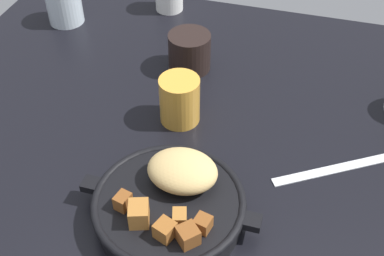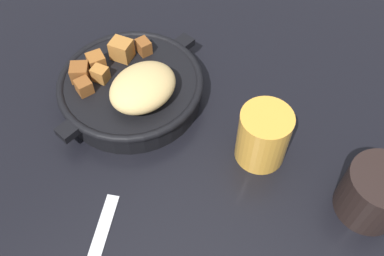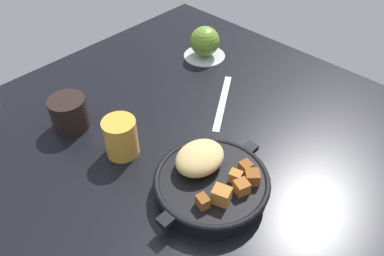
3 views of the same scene
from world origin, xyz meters
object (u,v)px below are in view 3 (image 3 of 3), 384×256
cast_iron_skillet (211,181)px  juice_glass_amber (121,137)px  red_apple (205,41)px  coffee_mug_dark (69,113)px  butter_knife (223,102)px

cast_iron_skillet → juice_glass_amber: 20.56cm
red_apple → coffee_mug_dark: (-42.26, 1.83, -1.06)cm
cast_iron_skillet → red_apple: size_ratio=3.13×
red_apple → cast_iron_skillet: bearing=-136.7°
red_apple → butter_knife: bearing=-126.1°
cast_iron_skillet → coffee_mug_dark: bearing=102.1°
cast_iron_skillet → butter_knife: 27.24cm
juice_glass_amber → red_apple: bearing=18.1°
red_apple → juice_glass_amber: size_ratio=0.99×
cast_iron_skillet → red_apple: bearing=43.3°
coffee_mug_dark → juice_glass_amber: size_ratio=0.97×
coffee_mug_dark → juice_glass_amber: bearing=-80.0°
cast_iron_skillet → red_apple: red_apple is taller
cast_iron_skillet → red_apple: (34.84, 32.88, 1.83)cm
red_apple → coffee_mug_dark: 42.31cm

